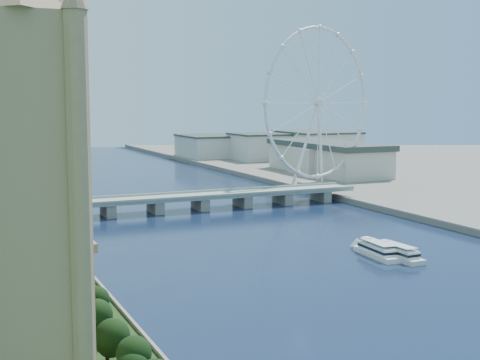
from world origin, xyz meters
TOP-DOWN VIEW (x-y plane):
  - tree_row at (-113.00, 50.00)m, footprint 8.42×168.42m
  - victoria_tower at (-135.00, 55.00)m, footprint 28.16×28.16m
  - parliament_range at (-128.00, 170.00)m, footprint 24.00×200.00m
  - westminster_bridge at (0.00, 300.00)m, footprint 220.00×22.00m
  - london_eye at (119.98, 355.08)m, footprint 113.60×39.12m
  - county_hall at (175.00, 430.00)m, footprint 54.00×144.00m
  - city_skyline at (39.22, 560.08)m, footprint 505.00×280.00m
  - tour_boat_near at (26.63, 144.69)m, footprint 10.87×33.34m
  - tour_boat_far at (32.21, 137.29)m, footprint 9.56×32.25m

SIDE VIEW (x-z plane):
  - county_hall at x=175.00m, z-range -17.50..17.50m
  - tour_boat_near at x=26.63m, z-range -3.64..3.64m
  - tour_boat_far at x=32.21m, z-range -3.54..3.54m
  - westminster_bridge at x=0.00m, z-range 1.88..11.38m
  - tree_row at x=-113.00m, z-range -1.21..19.40m
  - city_skyline at x=39.22m, z-range 0.96..32.96m
  - parliament_range at x=-128.00m, z-range -16.52..53.48m
  - victoria_tower at x=-135.00m, z-range -1.51..110.49m
  - london_eye at x=119.98m, z-range 5.37..129.67m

